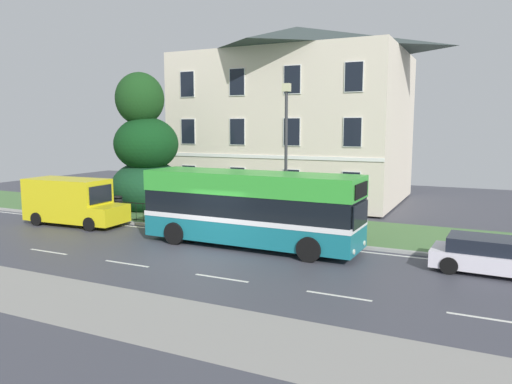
{
  "coord_description": "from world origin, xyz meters",
  "views": [
    {
      "loc": [
        9.74,
        -15.36,
        4.98
      ],
      "look_at": [
        0.5,
        4.02,
        2.1
      ],
      "focal_mm": 33.97,
      "sensor_mm": 36.0,
      "label": 1
    }
  ],
  "objects_px": {
    "single_decker_bus": "(251,208)",
    "street_lamp_post": "(286,149)",
    "parked_hatchback_00": "(488,255)",
    "litter_bin": "(118,206)",
    "evergreen_tree": "(146,157)",
    "georgian_townhouse": "(296,113)",
    "white_panel_van": "(72,201)"
  },
  "relations": [
    {
      "from": "single_decker_bus",
      "to": "litter_bin",
      "type": "distance_m",
      "value": 9.77
    },
    {
      "from": "georgian_townhouse",
      "to": "litter_bin",
      "type": "distance_m",
      "value": 13.78
    },
    {
      "from": "georgian_townhouse",
      "to": "single_decker_bus",
      "type": "xyz_separation_m",
      "value": [
        3.24,
        -13.73,
        -4.29
      ]
    },
    {
      "from": "white_panel_van",
      "to": "street_lamp_post",
      "type": "relative_size",
      "value": 0.8
    },
    {
      "from": "georgian_townhouse",
      "to": "street_lamp_post",
      "type": "height_order",
      "value": "georgian_townhouse"
    },
    {
      "from": "white_panel_van",
      "to": "evergreen_tree",
      "type": "bearing_deg",
      "value": 75.29
    },
    {
      "from": "georgian_townhouse",
      "to": "white_panel_van",
      "type": "height_order",
      "value": "georgian_townhouse"
    },
    {
      "from": "white_panel_van",
      "to": "litter_bin",
      "type": "height_order",
      "value": "white_panel_van"
    },
    {
      "from": "white_panel_van",
      "to": "litter_bin",
      "type": "xyz_separation_m",
      "value": [
        0.98,
        2.34,
        -0.52
      ]
    },
    {
      "from": "evergreen_tree",
      "to": "parked_hatchback_00",
      "type": "distance_m",
      "value": 19.15
    },
    {
      "from": "evergreen_tree",
      "to": "street_lamp_post",
      "type": "bearing_deg",
      "value": -13.77
    },
    {
      "from": "parked_hatchback_00",
      "to": "litter_bin",
      "type": "bearing_deg",
      "value": 175.46
    },
    {
      "from": "georgian_townhouse",
      "to": "white_panel_van",
      "type": "relative_size",
      "value": 2.67
    },
    {
      "from": "single_decker_bus",
      "to": "litter_bin",
      "type": "xyz_separation_m",
      "value": [
        -9.38,
        2.57,
        -0.95
      ]
    },
    {
      "from": "parked_hatchback_00",
      "to": "white_panel_van",
      "type": "bearing_deg",
      "value": -177.28
    },
    {
      "from": "street_lamp_post",
      "to": "georgian_townhouse",
      "type": "bearing_deg",
      "value": 108.7
    },
    {
      "from": "litter_bin",
      "to": "georgian_townhouse",
      "type": "bearing_deg",
      "value": 61.19
    },
    {
      "from": "evergreen_tree",
      "to": "parked_hatchback_00",
      "type": "relative_size",
      "value": 2.15
    },
    {
      "from": "white_panel_van",
      "to": "street_lamp_post",
      "type": "bearing_deg",
      "value": 9.84
    },
    {
      "from": "georgian_townhouse",
      "to": "single_decker_bus",
      "type": "distance_m",
      "value": 14.75
    },
    {
      "from": "georgian_townhouse",
      "to": "evergreen_tree",
      "type": "distance_m",
      "value": 10.94
    },
    {
      "from": "single_decker_bus",
      "to": "street_lamp_post",
      "type": "height_order",
      "value": "street_lamp_post"
    },
    {
      "from": "georgian_townhouse",
      "to": "street_lamp_post",
      "type": "distance_m",
      "value": 11.88
    },
    {
      "from": "georgian_townhouse",
      "to": "single_decker_bus",
      "type": "bearing_deg",
      "value": -76.71
    },
    {
      "from": "parked_hatchback_00",
      "to": "evergreen_tree",
      "type": "bearing_deg",
      "value": 168.03
    },
    {
      "from": "litter_bin",
      "to": "parked_hatchback_00",
      "type": "bearing_deg",
      "value": -7.32
    },
    {
      "from": "single_decker_bus",
      "to": "street_lamp_post",
      "type": "bearing_deg",
      "value": 80.17
    },
    {
      "from": "single_decker_bus",
      "to": "litter_bin",
      "type": "bearing_deg",
      "value": 166.0
    },
    {
      "from": "georgian_townhouse",
      "to": "white_panel_van",
      "type": "xyz_separation_m",
      "value": [
        -7.12,
        -13.5,
        -4.73
      ]
    },
    {
      "from": "parked_hatchback_00",
      "to": "litter_bin",
      "type": "height_order",
      "value": "litter_bin"
    },
    {
      "from": "single_decker_bus",
      "to": "street_lamp_post",
      "type": "relative_size",
      "value": 1.38
    },
    {
      "from": "evergreen_tree",
      "to": "single_decker_bus",
      "type": "xyz_separation_m",
      "value": [
        9.33,
        -5.04,
        -1.61
      ]
    }
  ]
}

